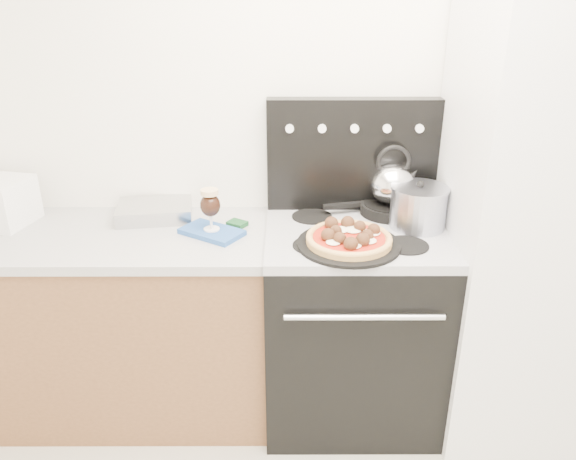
{
  "coord_description": "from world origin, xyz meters",
  "views": [
    {
      "loc": [
        -0.21,
        -0.98,
        1.87
      ],
      "look_at": [
        -0.21,
        1.05,
        0.98
      ],
      "focal_mm": 35.0,
      "sensor_mm": 36.0,
      "label": 1
    }
  ],
  "objects_px": {
    "oven_mitt": "(212,232)",
    "skillet": "(390,209)",
    "pizza": "(349,237)",
    "base_cabinet": "(110,326)",
    "fridge": "(526,226)",
    "stove_body": "(351,327)",
    "beer_glass": "(210,209)",
    "stock_pot": "(418,208)",
    "pizza_pan": "(349,244)",
    "tea_kettle": "(392,180)"
  },
  "relations": [
    {
      "from": "pizza",
      "to": "stock_pot",
      "type": "relative_size",
      "value": 1.45
    },
    {
      "from": "base_cabinet",
      "to": "pizza_pan",
      "type": "height_order",
      "value": "pizza_pan"
    },
    {
      "from": "pizza",
      "to": "skillet",
      "type": "height_order",
      "value": "pizza"
    },
    {
      "from": "base_cabinet",
      "to": "pizza",
      "type": "height_order",
      "value": "pizza"
    },
    {
      "from": "skillet",
      "to": "beer_glass",
      "type": "bearing_deg",
      "value": -166.72
    },
    {
      "from": "base_cabinet",
      "to": "oven_mitt",
      "type": "height_order",
      "value": "oven_mitt"
    },
    {
      "from": "pizza",
      "to": "base_cabinet",
      "type": "bearing_deg",
      "value": 170.79
    },
    {
      "from": "oven_mitt",
      "to": "skillet",
      "type": "xyz_separation_m",
      "value": [
        0.78,
        0.18,
        0.03
      ]
    },
    {
      "from": "base_cabinet",
      "to": "stove_body",
      "type": "distance_m",
      "value": 1.11
    },
    {
      "from": "stove_body",
      "to": "pizza_pan",
      "type": "height_order",
      "value": "pizza_pan"
    },
    {
      "from": "tea_kettle",
      "to": "oven_mitt",
      "type": "bearing_deg",
      "value": -146.89
    },
    {
      "from": "skillet",
      "to": "tea_kettle",
      "type": "xyz_separation_m",
      "value": [
        0.0,
        0.0,
        0.14
      ]
    },
    {
      "from": "pizza_pan",
      "to": "tea_kettle",
      "type": "xyz_separation_m",
      "value": [
        0.22,
        0.34,
        0.15
      ]
    },
    {
      "from": "base_cabinet",
      "to": "tea_kettle",
      "type": "relative_size",
      "value": 6.47
    },
    {
      "from": "beer_glass",
      "to": "oven_mitt",
      "type": "bearing_deg",
      "value": 0.0
    },
    {
      "from": "base_cabinet",
      "to": "tea_kettle",
      "type": "bearing_deg",
      "value": 7.45
    },
    {
      "from": "base_cabinet",
      "to": "stove_body",
      "type": "relative_size",
      "value": 1.65
    },
    {
      "from": "skillet",
      "to": "pizza_pan",
      "type": "bearing_deg",
      "value": -122.92
    },
    {
      "from": "oven_mitt",
      "to": "beer_glass",
      "type": "relative_size",
      "value": 1.41
    },
    {
      "from": "pizza",
      "to": "beer_glass",
      "type": "bearing_deg",
      "value": 164.67
    },
    {
      "from": "oven_mitt",
      "to": "skillet",
      "type": "height_order",
      "value": "skillet"
    },
    {
      "from": "fridge",
      "to": "stock_pot",
      "type": "relative_size",
      "value": 8.14
    },
    {
      "from": "stove_body",
      "to": "skillet",
      "type": "height_order",
      "value": "skillet"
    },
    {
      "from": "beer_glass",
      "to": "pizza_pan",
      "type": "bearing_deg",
      "value": -15.33
    },
    {
      "from": "oven_mitt",
      "to": "fridge",
      "type": "bearing_deg",
      "value": -1.42
    },
    {
      "from": "stove_body",
      "to": "fridge",
      "type": "xyz_separation_m",
      "value": [
        0.7,
        -0.03,
        0.51
      ]
    },
    {
      "from": "beer_glass",
      "to": "stove_body",
      "type": "bearing_deg",
      "value": -0.71
    },
    {
      "from": "stove_body",
      "to": "tea_kettle",
      "type": "height_order",
      "value": "tea_kettle"
    },
    {
      "from": "pizza_pan",
      "to": "skillet",
      "type": "distance_m",
      "value": 0.4
    },
    {
      "from": "oven_mitt",
      "to": "pizza_pan",
      "type": "bearing_deg",
      "value": -15.33
    },
    {
      "from": "oven_mitt",
      "to": "beer_glass",
      "type": "distance_m",
      "value": 0.1
    },
    {
      "from": "stove_body",
      "to": "oven_mitt",
      "type": "bearing_deg",
      "value": 179.29
    },
    {
      "from": "pizza",
      "to": "stock_pot",
      "type": "xyz_separation_m",
      "value": [
        0.31,
        0.19,
        0.05
      ]
    },
    {
      "from": "beer_glass",
      "to": "stock_pot",
      "type": "height_order",
      "value": "beer_glass"
    },
    {
      "from": "base_cabinet",
      "to": "pizza",
      "type": "bearing_deg",
      "value": -9.21
    },
    {
      "from": "fridge",
      "to": "stove_body",
      "type": "bearing_deg",
      "value": 177.95
    },
    {
      "from": "base_cabinet",
      "to": "pizza_pan",
      "type": "distance_m",
      "value": 1.18
    },
    {
      "from": "base_cabinet",
      "to": "stock_pot",
      "type": "relative_size",
      "value": 6.21
    },
    {
      "from": "stock_pot",
      "to": "pizza",
      "type": "bearing_deg",
      "value": -148.59
    },
    {
      "from": "tea_kettle",
      "to": "skillet",
      "type": "bearing_deg",
      "value": 0.0
    },
    {
      "from": "pizza_pan",
      "to": "pizza",
      "type": "bearing_deg",
      "value": 0.0
    },
    {
      "from": "stove_body",
      "to": "oven_mitt",
      "type": "height_order",
      "value": "oven_mitt"
    },
    {
      "from": "pizza",
      "to": "pizza_pan",
      "type": "bearing_deg",
      "value": 0.0
    },
    {
      "from": "pizza_pan",
      "to": "stock_pot",
      "type": "distance_m",
      "value": 0.37
    },
    {
      "from": "pizza",
      "to": "stock_pot",
      "type": "bearing_deg",
      "value": 31.41
    },
    {
      "from": "skillet",
      "to": "stock_pot",
      "type": "relative_size",
      "value": 1.14
    },
    {
      "from": "fridge",
      "to": "oven_mitt",
      "type": "bearing_deg",
      "value": 178.58
    },
    {
      "from": "base_cabinet",
      "to": "tea_kettle",
      "type": "distance_m",
      "value": 1.44
    },
    {
      "from": "stove_body",
      "to": "beer_glass",
      "type": "relative_size",
      "value": 4.81
    },
    {
      "from": "skillet",
      "to": "tea_kettle",
      "type": "bearing_deg",
      "value": 0.0
    }
  ]
}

